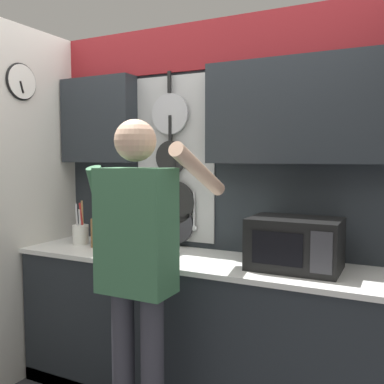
# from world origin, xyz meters

# --- Properties ---
(base_cabinet_counter) EXTENTS (2.31, 0.58, 0.92)m
(base_cabinet_counter) POSITION_xyz_m (0.00, -0.00, 0.46)
(base_cabinet_counter) COLOR #23282D
(base_cabinet_counter) RESTS_ON ground_plane
(back_wall_unit) EXTENTS (2.88, 0.20, 2.42)m
(back_wall_unit) POSITION_xyz_m (0.02, 0.26, 1.47)
(back_wall_unit) COLOR #23282D
(back_wall_unit) RESTS_ON ground_plane
(microwave) EXTENTS (0.49, 0.35, 0.28)m
(microwave) POSITION_xyz_m (0.64, 0.02, 1.06)
(microwave) COLOR black
(microwave) RESTS_ON base_cabinet_counter
(knife_block) EXTENTS (0.13, 0.16, 0.27)m
(knife_block) POSITION_xyz_m (-0.67, 0.02, 1.02)
(knife_block) COLOR brown
(knife_block) RESTS_ON base_cabinet_counter
(utensil_crock) EXTENTS (0.11, 0.11, 0.31)m
(utensil_crock) POSITION_xyz_m (-0.89, 0.02, 1.00)
(utensil_crock) COLOR white
(utensil_crock) RESTS_ON base_cabinet_counter
(person) EXTENTS (0.54, 0.64, 1.73)m
(person) POSITION_xyz_m (-0.04, -0.52, 1.03)
(person) COLOR #383842
(person) RESTS_ON ground_plane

